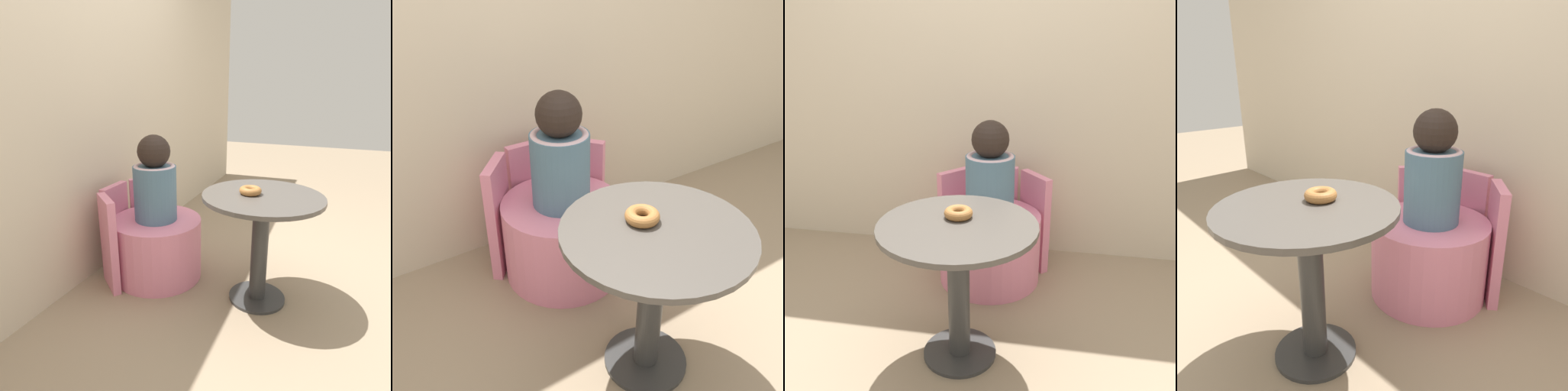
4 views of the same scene
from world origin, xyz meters
The scene contains 7 objects.
ground_plane centered at (0.00, 0.00, 0.00)m, with size 12.00×12.00×0.00m, color gray.
back_wall centered at (0.00, 1.13, 1.20)m, with size 6.00×0.06×2.40m.
round_table centered at (0.02, -0.04, 0.49)m, with size 0.69×0.69×0.68m.
tub_chair centered at (0.05, 0.67, 0.21)m, with size 0.60×0.60×0.42m.
booth_backrest centered at (0.05, 0.92, 0.31)m, with size 0.70×0.26×0.61m.
child_figure centered at (0.05, 0.67, 0.67)m, with size 0.28×0.28×0.56m.
donut centered at (0.01, 0.03, 0.70)m, with size 0.13×0.13×0.04m.
Camera 2 is at (-0.90, -0.99, 1.59)m, focal length 42.00 mm.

